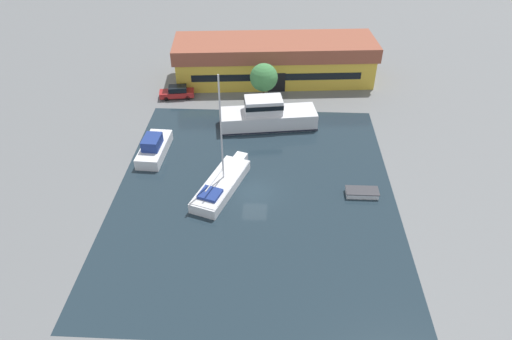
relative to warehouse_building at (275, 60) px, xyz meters
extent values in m
plane|color=slate|center=(-1.50, -26.20, -2.96)|extent=(440.00, 440.00, 0.00)
cube|color=#1E2D38|center=(-1.50, -26.20, -2.96)|extent=(27.66, 33.52, 0.01)
cube|color=gold|center=(0.00, 0.00, -1.00)|extent=(27.87, 10.36, 3.91)
cube|color=brown|center=(0.00, 0.00, 1.92)|extent=(28.70, 10.67, 1.93)
cube|color=black|center=(0.36, -3.98, -1.59)|extent=(2.40, 0.27, 2.74)
cube|color=black|center=(0.36, -3.98, -0.81)|extent=(23.09, 2.11, 0.98)
cylinder|color=brown|center=(-1.26, -7.98, -1.64)|extent=(0.24, 0.24, 2.64)
sphere|color=#428447|center=(-1.26, -7.98, 1.02)|extent=(3.56, 3.56, 3.56)
cube|color=maroon|center=(-13.03, -6.41, -2.33)|extent=(4.81, 2.47, 0.70)
cube|color=black|center=(-12.85, -6.38, -1.63)|extent=(2.60, 1.91, 0.68)
cube|color=black|center=(-14.04, -6.57, -1.67)|extent=(0.26, 1.40, 0.55)
cylinder|color=black|center=(-14.31, -7.41, -2.66)|extent=(0.62, 0.29, 0.60)
cylinder|color=black|center=(-14.56, -5.87, -2.66)|extent=(0.62, 0.29, 0.60)
cylinder|color=black|center=(-11.50, -6.95, -2.66)|extent=(0.62, 0.29, 0.60)
cylinder|color=black|center=(-11.75, -5.41, -2.66)|extent=(0.62, 0.29, 0.60)
cube|color=white|center=(-4.90, -25.84, -2.42)|extent=(5.42, 9.11, 1.06)
cube|color=white|center=(-3.30, -21.16, -2.42)|extent=(1.56, 1.54, 1.06)
cube|color=silver|center=(-4.90, -25.84, -1.85)|extent=(5.20, 8.75, 0.08)
cylinder|color=silver|center=(-4.69, -25.22, 3.75)|extent=(0.16, 0.16, 11.12)
cylinder|color=silver|center=(-5.32, -27.07, -0.71)|extent=(1.38, 3.74, 0.12)
cube|color=navy|center=(-5.67, -28.10, -1.66)|extent=(2.45, 2.43, 0.30)
cube|color=silver|center=(-0.54, -13.15, -1.96)|extent=(11.98, 5.38, 1.98)
cube|color=black|center=(-0.54, -13.15, -2.81)|extent=(12.11, 5.47, 0.18)
cube|color=silver|center=(-1.11, -13.24, -0.08)|extent=(4.75, 3.26, 1.77)
cube|color=black|center=(-1.11, -13.24, 0.09)|extent=(4.84, 3.35, 0.57)
cube|color=white|center=(9.12, -25.99, -2.69)|extent=(3.12, 1.45, 0.52)
cube|color=#333338|center=(9.12, -25.99, -2.39)|extent=(3.24, 1.53, 0.08)
cube|color=white|center=(-13.00, -19.86, -2.34)|extent=(2.85, 6.63, 1.23)
cube|color=navy|center=(-13.02, -20.25, -1.14)|extent=(1.90, 2.69, 1.17)
camera|label=1|loc=(0.31, -61.31, 26.05)|focal=32.00mm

